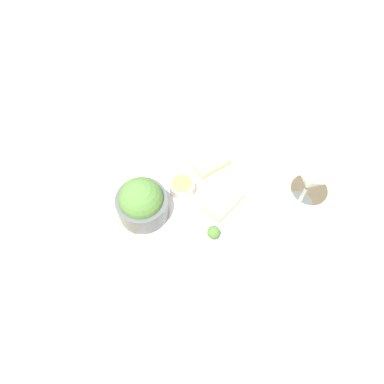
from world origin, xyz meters
TOP-DOWN VIEW (x-y plane):
  - ground_plane at (0.00, 0.00)m, footprint 4.00×4.00m
  - dinner_plate at (0.00, 0.00)m, footprint 0.32×0.32m
  - salad_bowl at (0.10, -0.07)m, footprint 0.12×0.12m
  - sauce_ramekin at (0.00, -0.03)m, footprint 0.06×0.06m
  - cheese_toast_near at (-0.02, 0.07)m, footprint 0.10×0.07m
  - cheese_toast_far at (-0.10, -0.01)m, footprint 0.10×0.08m
  - wine_glass at (-0.13, 0.22)m, footprint 0.09×0.09m
  - garnish at (0.06, 0.10)m, footprint 0.03×0.03m
  - fork at (0.21, -0.18)m, footprint 0.17×0.05m

SIDE VIEW (x-z plane):
  - ground_plane at x=0.00m, z-range 0.00..0.00m
  - fork at x=0.21m, z-range 0.00..0.01m
  - dinner_plate at x=0.00m, z-range 0.00..0.01m
  - cheese_toast_near at x=-0.02m, z-range 0.01..0.04m
  - cheese_toast_far at x=-0.10m, z-range 0.01..0.04m
  - garnish at x=0.06m, z-range 0.01..0.04m
  - sauce_ramekin at x=0.00m, z-range 0.02..0.05m
  - salad_bowl at x=0.10m, z-range 0.01..0.12m
  - wine_glass at x=-0.13m, z-range 0.03..0.20m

